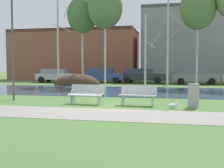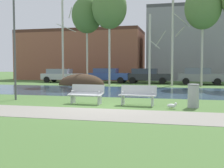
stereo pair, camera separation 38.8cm
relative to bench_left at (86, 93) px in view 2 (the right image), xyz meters
name	(u,v)px [view 2 (the right image)]	position (x,y,z in m)	size (l,w,h in m)	color
ground_plane	(140,89)	(1.17, 9.25, -0.47)	(120.00, 120.00, 0.00)	#476B33
paved_path_strip	(94,114)	(1.17, -2.58, -0.47)	(60.00, 2.49, 0.01)	gray
river_band	(135,91)	(1.17, 6.92, -0.47)	(80.00, 8.09, 0.01)	#2D475B
soil_mound	(81,85)	(-4.74, 12.49, -0.47)	(4.36, 2.84, 2.06)	#423021
bench_left	(86,93)	(0.00, 0.00, 0.00)	(1.64, 0.68, 0.87)	#B2B5B7
bench_right	(138,95)	(2.36, 0.00, 0.00)	(1.64, 0.68, 0.87)	#B2B5B7
trash_bin	(193,95)	(4.69, -0.12, 0.03)	(0.49, 0.49, 0.98)	#999B9E
seagull	(172,106)	(3.85, -0.67, -0.34)	(0.44, 0.16, 0.26)	white
streetlamp	(14,26)	(-4.00, 0.57, 3.24)	(0.32, 0.32, 5.60)	#4C4C51
birch_far_left	(63,36)	(-6.58, 12.58, 4.09)	(1.47, 2.36, 9.00)	beige
birch_left	(87,15)	(-4.46, 13.35, 6.06)	(2.85, 2.85, 8.40)	#BCB7A8
birch_center_left	(109,8)	(-2.03, 12.38, 6.42)	(3.10, 3.10, 8.86)	beige
birch_center	(150,50)	(1.60, 12.45, 2.69)	(1.47, 2.22, 6.22)	beige
birch_center_right	(173,40)	(3.50, 13.32, 3.59)	(1.58, 2.48, 7.98)	beige
birch_right	(203,8)	(5.98, 13.35, 6.24)	(3.09, 3.09, 8.63)	#BCB7A8
parked_van_nearest_silver	(62,75)	(-8.22, 15.91, 0.30)	(4.31, 1.98, 1.45)	#B2B5BC
parked_sedan_second_blue	(108,75)	(-3.15, 16.38, 0.33)	(4.28, 1.96, 1.51)	#2D4793
parked_hatch_third_dark	(147,75)	(0.92, 16.58, 0.32)	(4.52, 2.06, 1.50)	#282B30
parked_wagon_fourth_grey	(200,76)	(6.00, 15.75, 0.35)	(4.21, 2.07, 1.59)	slate
building_brick_low	(82,55)	(-8.66, 23.46, 2.73)	(16.10, 6.98, 6.39)	brown
building_grey_warehouse	(210,44)	(7.65, 24.43, 4.02)	(14.86, 6.55, 8.97)	gray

